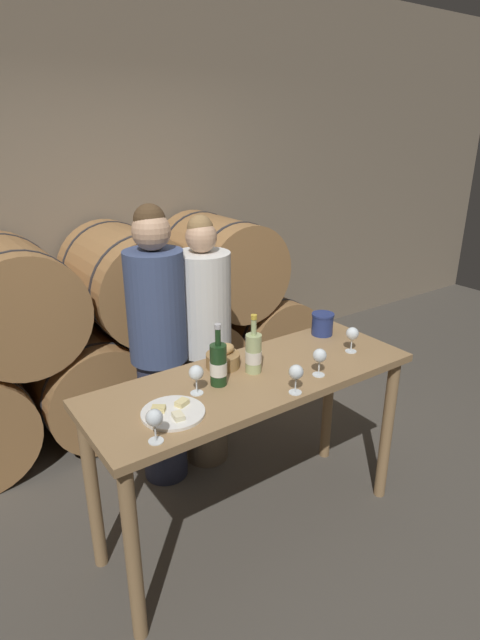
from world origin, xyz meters
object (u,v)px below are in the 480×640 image
(wine_glass_far_left, at_px, (154,419))
(wine_glass_left, at_px, (196,374))
(wine_bottle_red, at_px, (218,364))
(wine_glass_right, at_px, (320,356))
(person_right, at_px, (204,345))
(tasting_table, at_px, (254,401))
(cheese_plate, at_px, (173,412))
(wine_bottle_white, at_px, (254,353))
(bread_basket, at_px, (223,358))
(blue_crock, at_px, (323,323))
(wine_glass_center, at_px, (296,373))
(person_left, at_px, (159,348))
(wine_glass_far_right, at_px, (352,334))

(wine_glass_far_left, height_order, wine_glass_left, same)
(wine_bottle_red, height_order, wine_glass_right, wine_bottle_red)
(person_right, bearing_deg, wine_glass_right, -81.18)
(tasting_table, bearing_deg, wine_bottle_red, 173.01)
(cheese_plate, xyz_separation_m, wine_glass_far_left, (-0.15, -0.13, 0.09))
(tasting_table, xyz_separation_m, wine_glass_left, (-0.32, 0.01, 0.25))
(wine_bottle_white, relative_size, bread_basket, 1.75)
(blue_crock, xyz_separation_m, bread_basket, (-0.70, -0.02, -0.02))
(person_right, bearing_deg, wine_bottle_white, -99.12)
(wine_glass_left, height_order, wine_glass_center, same)
(person_left, distance_m, wine_glass_right, 0.97)
(tasting_table, height_order, person_right, person_right)
(wine_bottle_red, height_order, wine_glass_center, wine_bottle_red)
(tasting_table, bearing_deg, wine_glass_right, -34.83)
(wine_glass_center, bearing_deg, person_left, 104.05)
(wine_bottle_white, xyz_separation_m, wine_glass_right, (0.24, -0.21, -0.00))
(bread_basket, bearing_deg, tasting_table, -67.02)
(person_left, xyz_separation_m, wine_glass_far_left, (-0.45, -0.90, 0.16))
(blue_crock, relative_size, wine_glass_center, 0.93)
(person_left, distance_m, wine_glass_far_right, 1.09)
(person_left, height_order, wine_bottle_white, person_left)
(tasting_table, bearing_deg, wine_glass_far_right, -7.71)
(bread_basket, xyz_separation_m, wine_glass_far_right, (0.66, -0.25, 0.05))
(blue_crock, bearing_deg, cheese_plate, -166.23)
(person_left, relative_size, wine_glass_far_left, 12.12)
(wine_bottle_white, relative_size, wine_glass_center, 2.14)
(wine_glass_center, xyz_separation_m, wine_glass_right, (0.21, 0.07, 0.00))
(person_right, height_order, wine_bottle_white, person_right)
(cheese_plate, bearing_deg, wine_bottle_white, 13.52)
(person_left, xyz_separation_m, wine_glass_right, (0.44, -0.86, 0.16))
(tasting_table, distance_m, bread_basket, 0.26)
(wine_bottle_white, distance_m, wine_glass_far_left, 0.70)
(wine_glass_far_right, bearing_deg, wine_glass_far_left, -173.30)
(blue_crock, distance_m, wine_glass_far_left, 1.32)
(blue_crock, bearing_deg, wine_glass_right, -135.51)
(person_right, relative_size, wine_glass_far_left, 11.50)
(wine_glass_right, relative_size, wine_glass_far_right, 1.00)
(wine_glass_left, bearing_deg, wine_bottle_white, 4.63)
(wine_glass_far_left, relative_size, wine_glass_right, 1.00)
(tasting_table, height_order, wine_glass_center, wine_glass_center)
(wine_bottle_white, height_order, wine_glass_left, wine_bottle_white)
(cheese_plate, relative_size, wine_glass_center, 1.94)
(person_left, height_order, wine_glass_center, person_left)
(person_right, height_order, wine_glass_left, person_right)
(tasting_table, bearing_deg, cheese_plate, -169.73)
(bread_basket, bearing_deg, wine_glass_center, -73.43)
(cheese_plate, distance_m, wine_glass_far_left, 0.22)
(bread_basket, xyz_separation_m, wine_glass_right, (0.33, -0.35, 0.05))
(person_left, distance_m, wine_glass_left, 0.70)
(person_left, distance_m, wine_bottle_red, 0.67)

